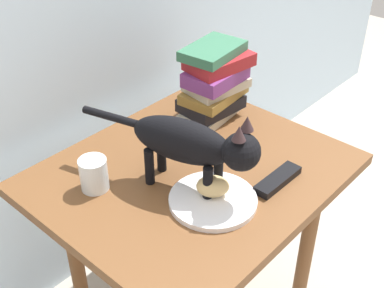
{
  "coord_description": "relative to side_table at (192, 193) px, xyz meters",
  "views": [
    {
      "loc": [
        -0.79,
        -0.71,
        1.39
      ],
      "look_at": [
        0.0,
        0.0,
        0.67
      ],
      "focal_mm": 47.43,
      "sensor_mm": 36.0,
      "label": 1
    }
  ],
  "objects": [
    {
      "name": "candle_jar",
      "position": [
        -0.22,
        0.13,
        0.12
      ],
      "size": [
        0.07,
        0.07,
        0.08
      ],
      "color": "silver",
      "rests_on": "side_table"
    },
    {
      "name": "side_table",
      "position": [
        0.0,
        0.0,
        0.0
      ],
      "size": [
        0.76,
        0.65,
        0.59
      ],
      "color": "brown",
      "rests_on": "ground"
    },
    {
      "name": "bread_roll",
      "position": [
        -0.05,
        -0.12,
        0.12
      ],
      "size": [
        0.1,
        0.1,
        0.05
      ],
      "primitive_type": "ellipsoid",
      "rotation": [
        0.0,
        0.0,
        2.33
      ],
      "color": "#E0BC7A",
      "rests_on": "plate"
    },
    {
      "name": "cat",
      "position": [
        -0.05,
        -0.05,
        0.21
      ],
      "size": [
        0.17,
        0.47,
        0.23
      ],
      "color": "black",
      "rests_on": "side_table"
    },
    {
      "name": "tv_remote",
      "position": [
        0.1,
        -0.2,
        0.09
      ],
      "size": [
        0.15,
        0.05,
        0.02
      ],
      "primitive_type": "cube",
      "rotation": [
        0.0,
        0.0,
        -0.02
      ],
      "color": "black",
      "rests_on": "side_table"
    },
    {
      "name": "book_stack",
      "position": [
        0.24,
        0.13,
        0.2
      ],
      "size": [
        0.22,
        0.16,
        0.23
      ],
      "color": "#BCB299",
      "rests_on": "side_table"
    },
    {
      "name": "plate",
      "position": [
        -0.06,
        -0.13,
        0.09
      ],
      "size": [
        0.21,
        0.21,
        0.01
      ],
      "primitive_type": "cylinder",
      "color": "white",
      "rests_on": "side_table"
    }
  ]
}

